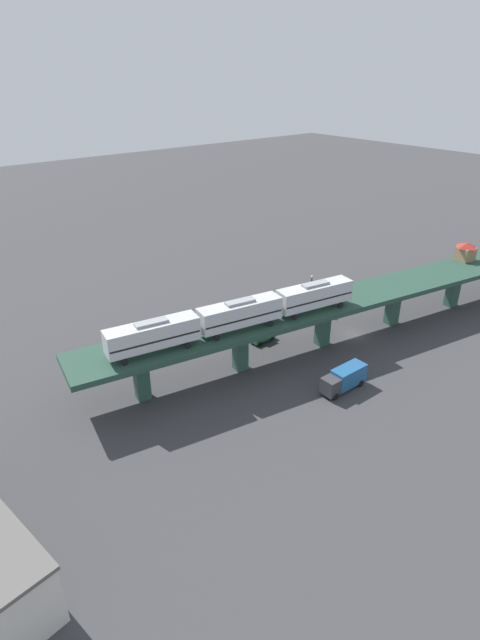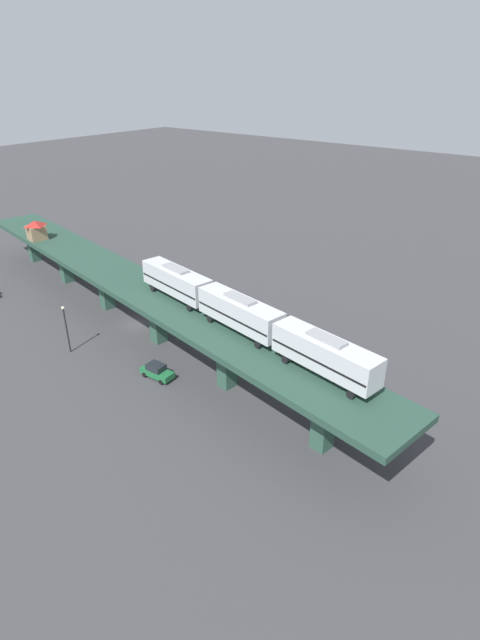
# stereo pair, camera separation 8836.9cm
# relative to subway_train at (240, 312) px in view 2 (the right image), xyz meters

# --- Properties ---
(ground_plane) EXTENTS (400.00, 400.00, 0.00)m
(ground_plane) POSITION_rel_subway_train_xyz_m (-2.49, -22.22, -9.93)
(ground_plane) COLOR #38383A
(elevated_viaduct) EXTENTS (24.21, 92.06, 7.39)m
(elevated_viaduct) POSITION_rel_subway_train_xyz_m (-2.52, -22.39, -3.57)
(elevated_viaduct) COLOR #244135
(elevated_viaduct) RESTS_ON ground
(subway_train) EXTENTS (9.20, 37.12, 4.45)m
(subway_train) POSITION_rel_subway_train_xyz_m (0.00, 0.00, 0.00)
(subway_train) COLOR silver
(subway_train) RESTS_ON elevated_viaduct
(signal_hut) EXTENTS (3.73, 3.73, 3.40)m
(signal_hut) POSITION_rel_subway_train_xyz_m (-5.00, -50.35, -0.74)
(signal_hut) COLOR #8C7251
(signal_hut) RESTS_ON elevated_viaduct
(street_car_green) EXTENTS (2.13, 4.49, 1.89)m
(street_car_green) POSITION_rel_subway_train_xyz_m (5.38, -9.10, -8.99)
(street_car_green) COLOR #1E6638
(street_car_green) RESTS_ON ground
(delivery_truck) EXTENTS (2.44, 7.22, 3.20)m
(delivery_truck) POSITION_rel_subway_train_xyz_m (-11.89, -8.80, -8.17)
(delivery_truck) COLOR #333338
(delivery_truck) RESTS_ON ground
(street_lamp) EXTENTS (0.44, 0.44, 6.94)m
(street_lamp) POSITION_rel_subway_train_xyz_m (8.38, -23.23, -5.82)
(street_lamp) COLOR black
(street_lamp) RESTS_ON ground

